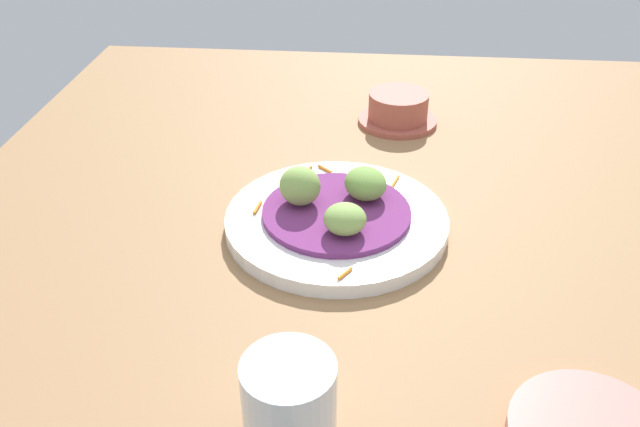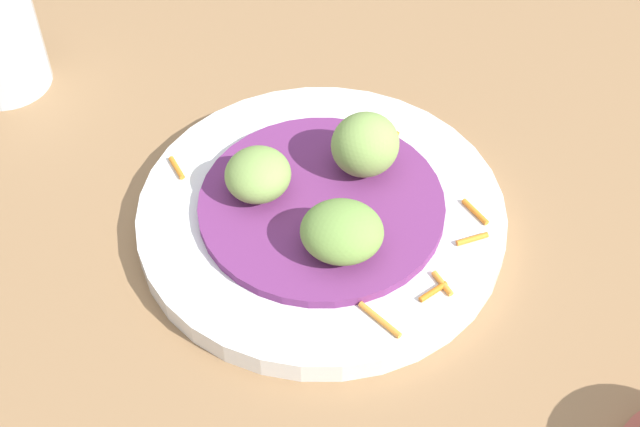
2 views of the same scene
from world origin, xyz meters
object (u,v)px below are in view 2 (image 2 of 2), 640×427
Objects in this scene: guac_scoop_left at (258,175)px; guac_scoop_center at (342,232)px; guac_scoop_right at (365,145)px; main_plate at (321,217)px.

guac_scoop_center reaches higher than guac_scoop_left.
guac_scoop_right is (5.61, -5.57, 0.65)cm from guac_scoop_left.
main_plate is at bearing -74.77° from guac_scoop_left.
guac_scoop_left reaches higher than main_plate.
guac_scoop_center is at bearing -134.77° from main_plate.
main_plate is 6.04cm from guac_scoop_right.
guac_scoop_right reaches higher than guac_scoop_center.
guac_scoop_center is 7.92cm from guac_scoop_right.
main_plate is 5.33× the size of guac_scoop_right.
main_plate is at bearing 165.23° from guac_scoop_right.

